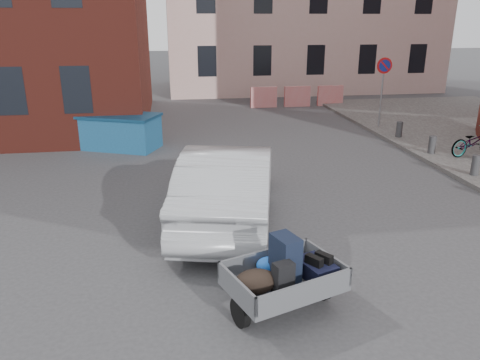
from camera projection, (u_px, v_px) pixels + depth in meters
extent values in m
plane|color=#38383A|center=(291.00, 253.00, 8.72)|extent=(120.00, 120.00, 0.00)
cylinder|color=gray|center=(382.00, 93.00, 17.99)|extent=(0.07, 0.07, 2.60)
cylinder|color=red|center=(384.00, 66.00, 17.63)|extent=(0.60, 0.03, 0.60)
cylinder|color=navy|center=(385.00, 66.00, 17.61)|extent=(0.44, 0.03, 0.44)
cylinder|color=#3A3A3D|center=(476.00, 165.00, 12.62)|extent=(0.22, 0.22, 0.55)
cylinder|color=#3A3A3D|center=(432.00, 145.00, 14.68)|extent=(0.22, 0.22, 0.55)
cylinder|color=#3A3A3D|center=(399.00, 129.00, 16.73)|extent=(0.22, 0.22, 0.55)
cube|color=red|center=(264.00, 97.00, 22.93)|extent=(1.30, 0.18, 1.00)
cube|color=red|center=(297.00, 96.00, 23.17)|extent=(1.30, 0.18, 1.00)
cube|color=red|center=(330.00, 96.00, 23.41)|extent=(1.30, 0.18, 1.00)
cylinder|color=black|center=(240.00, 312.00, 6.58)|extent=(0.24, 0.45, 0.44)
cylinder|color=black|center=(322.00, 286.00, 7.23)|extent=(0.24, 0.45, 0.44)
cube|color=slate|center=(283.00, 284.00, 6.83)|extent=(1.88, 1.58, 0.08)
cube|color=slate|center=(236.00, 288.00, 6.42)|extent=(0.41, 1.05, 0.28)
cube|color=slate|center=(326.00, 261.00, 7.12)|extent=(0.41, 1.05, 0.28)
cube|color=slate|center=(265.00, 258.00, 7.21)|extent=(1.52, 0.58, 0.28)
cube|color=slate|center=(306.00, 291.00, 6.33)|extent=(1.52, 0.58, 0.28)
cube|color=slate|center=(253.00, 261.00, 7.60)|extent=(0.31, 0.69, 0.06)
cube|color=#151E34|center=(285.00, 258.00, 6.77)|extent=(0.44, 0.53, 0.70)
cube|color=black|center=(316.00, 269.00, 6.92)|extent=(0.58, 0.70, 0.25)
ellipsoid|color=black|center=(256.00, 281.00, 6.49)|extent=(0.69, 0.54, 0.36)
cube|color=black|center=(283.00, 279.00, 6.45)|extent=(0.32, 0.26, 0.48)
ellipsoid|color=blue|center=(268.00, 265.00, 7.05)|extent=(0.44, 0.41, 0.24)
cube|color=black|center=(314.00, 260.00, 6.78)|extent=(0.24, 0.28, 0.13)
cube|color=black|center=(324.00, 258.00, 6.86)|extent=(0.24, 0.28, 0.13)
cube|color=#1B5482|center=(118.00, 133.00, 15.66)|extent=(2.95, 2.26, 1.06)
cube|color=navy|center=(116.00, 116.00, 15.47)|extent=(3.07, 2.38, 0.09)
imported|color=#A1A4A8|center=(229.00, 183.00, 9.92)|extent=(2.83, 5.32, 1.67)
imported|color=black|center=(474.00, 142.00, 14.37)|extent=(1.76, 0.91, 0.88)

